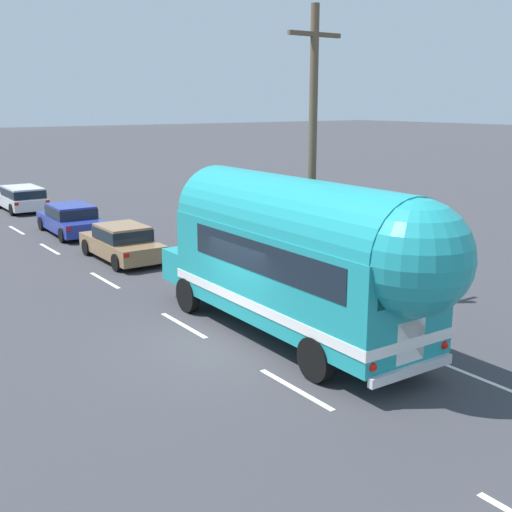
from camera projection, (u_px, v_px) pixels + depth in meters
The scene contains 7 objects.
ground_plane at pixel (218, 345), 16.07m from camera, with size 300.00×300.00×0.00m, color #38383D.
lane_markings at pixel (112, 243), 27.73m from camera, with size 3.78×80.00×0.01m.
utility_pole at pixel (312, 155), 18.38m from camera, with size 1.80×0.24×8.50m.
painted_bus at pixel (304, 254), 15.69m from camera, with size 2.69×10.30×4.12m.
car_lead at pixel (122, 241), 24.58m from camera, with size 1.91×4.47×1.37m.
car_second at pixel (71, 218), 29.43m from camera, with size 2.13×4.79×1.37m.
car_third at pixel (22, 197), 35.73m from camera, with size 2.02×4.35×1.37m.
Camera 1 is at (-7.90, -12.92, 5.89)m, focal length 45.34 mm.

